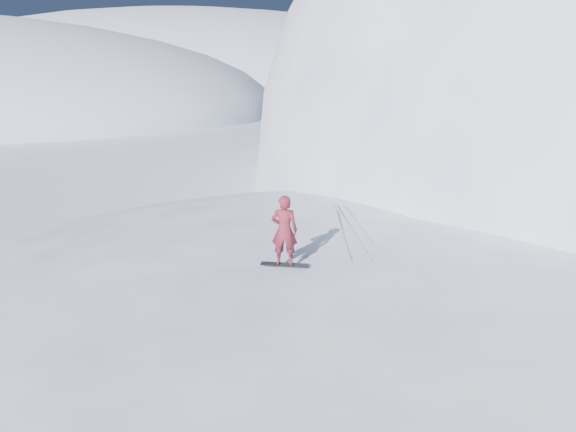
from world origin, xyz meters
name	(u,v)px	position (x,y,z in m)	size (l,w,h in m)	color
ground	(410,380)	(0.00, 0.00, 0.00)	(400.00, 400.00, 0.00)	white
near_ridge	(430,324)	(1.00, 3.00, 0.00)	(36.00, 28.00, 4.80)	white
peak_shoulder	(535,191)	(10.00, 20.00, 0.00)	(28.00, 24.00, 18.00)	white
far_ridge_c	(179,89)	(-40.00, 110.00, 0.00)	(140.00, 90.00, 36.00)	white
wind_bumps	(381,336)	(-0.56, 2.12, 0.00)	(16.00, 14.40, 1.00)	white
snowboard	(284,264)	(-3.37, 1.56, 2.41)	(1.33, 0.25, 0.02)	black
snowboarder	(284,230)	(-3.37, 1.56, 3.41)	(0.72, 0.47, 1.97)	maroon
board_tracks	(350,227)	(-1.50, 4.91, 2.42)	(1.66, 5.98, 0.04)	silver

